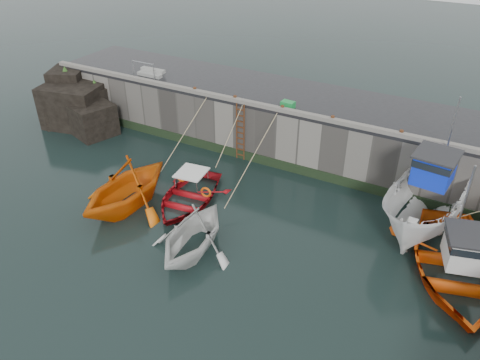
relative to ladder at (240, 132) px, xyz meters
The scene contains 22 objects.
ground 10.24m from the ladder, 78.60° to the right, with size 120.00×120.00×0.00m, color black.
quay_back 3.27m from the ladder, 52.28° to the left, with size 30.00×5.00×3.00m, color slate.
road_back 3.59m from the ladder, 52.28° to the left, with size 30.00×5.00×0.16m, color black.
kerb_back 2.62m from the ladder, ahead, with size 30.00×0.30×0.20m, color slate.
algae_back 2.41m from the ladder, ahead, with size 30.00×0.08×0.50m, color black.
rock_outcrop 10.95m from the ladder, behind, with size 5.85×4.24×3.41m.
ladder is the anchor object (origin of this frame).
boat_near_white 7.04m from the ladder, 110.57° to the right, with size 4.47×5.18×2.73m, color #E0600B.
boat_near_white_rope 3.46m from the ladder, 141.50° to the right, with size 0.04×4.77×3.10m, color tan, non-canonical shape.
boat_near_blue 5.01m from the ladder, 92.51° to the right, with size 3.39×4.75×0.98m, color #A60E15.
boat_near_blue_rope 1.93m from the ladder, 100.90° to the right, with size 0.04×3.49×3.10m, color tan, non-canonical shape.
boat_near_blacktrim 8.01m from the ladder, 75.29° to the right, with size 3.76×4.35×2.29m, color silver.
boat_near_blacktrim_rope 3.57m from the ladder, 51.47° to the right, with size 0.04×5.79×3.10m, color tan, non-canonical shape.
boat_far_white 9.97m from the ladder, ahead, with size 3.63×7.78×5.90m.
boat_far_orange 12.22m from the ladder, 18.86° to the right, with size 6.49×7.85×4.41m.
fish_crate 2.98m from the ladder, 19.68° to the left, with size 0.66×0.44×0.33m, color #198C3B.
railing 7.10m from the ladder, 168.83° to the left, with size 1.60×1.05×1.00m.
bollard_a 3.47m from the ladder, behind, with size 0.18×0.18×0.28m, color #3F1E0F.
bollard_b 1.81m from the ladder, 146.14° to the left, with size 0.18×0.18×0.28m, color #3F1E0F.
bollard_c 2.81m from the ladder, ahead, with size 0.18×0.18×0.28m, color #3F1E0F.
bollard_d 5.11m from the ladder, ahead, with size 0.18×0.18×0.28m, color #3F1E0F.
bollard_e 8.19m from the ladder, ahead, with size 0.18×0.18×0.28m, color #3F1E0F.
Camera 1 is at (8.75, -9.66, 12.50)m, focal length 35.00 mm.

